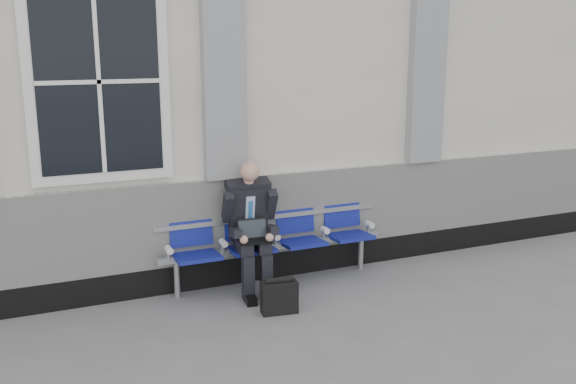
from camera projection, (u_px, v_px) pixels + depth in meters
name	position (u px, v px, depth m)	size (l,w,h in m)	color
ground	(96.00, 373.00, 5.19)	(70.00, 70.00, 0.00)	slate
station_building	(45.00, 75.00, 7.78)	(14.40, 4.40, 4.49)	silver
bench	(273.00, 234.00, 7.06)	(2.60, 0.47, 0.91)	#9EA0A3
businessman	(251.00, 222.00, 6.77)	(0.59, 0.79, 1.41)	black
briefcase	(279.00, 297.00, 6.32)	(0.38, 0.20, 0.37)	black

